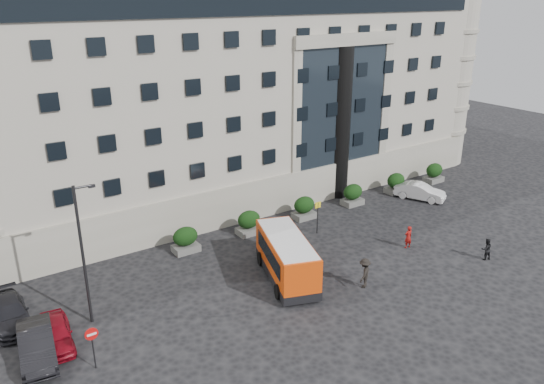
{
  "coord_description": "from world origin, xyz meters",
  "views": [
    {
      "loc": [
        -17.71,
        -23.16,
        17.08
      ],
      "look_at": [
        0.2,
        3.25,
        5.0
      ],
      "focal_mm": 35.0,
      "sensor_mm": 36.0,
      "label": 1
    }
  ],
  "objects_px": {
    "street_lamp": "(83,251)",
    "no_entry_sign": "(92,340)",
    "pedestrian_b": "(486,249)",
    "hedge_d": "(353,194)",
    "hedge_c": "(304,208)",
    "parked_car_d": "(6,235)",
    "parked_car_c": "(9,313)",
    "white_taxi": "(420,191)",
    "parked_car_a": "(55,334)",
    "pedestrian_c": "(365,273)",
    "hedge_a": "(185,239)",
    "hedge_e": "(396,183)",
    "minibus": "(287,256)",
    "hedge_b": "(249,222)",
    "bus_stop_sign": "(318,212)",
    "hedge_f": "(434,173)",
    "pedestrian_a": "(408,237)",
    "parked_car_b": "(37,345)"
  },
  "relations": [
    {
      "from": "parked_car_b",
      "to": "pedestrian_b",
      "type": "distance_m",
      "value": 28.14
    },
    {
      "from": "bus_stop_sign",
      "to": "parked_car_d",
      "type": "bearing_deg",
      "value": 150.84
    },
    {
      "from": "hedge_c",
      "to": "parked_car_a",
      "type": "height_order",
      "value": "hedge_c"
    },
    {
      "from": "hedge_b",
      "to": "parked_car_c",
      "type": "distance_m",
      "value": 17.12
    },
    {
      "from": "parked_car_a",
      "to": "hedge_f",
      "type": "bearing_deg",
      "value": 15.88
    },
    {
      "from": "parked_car_d",
      "to": "pedestrian_b",
      "type": "distance_m",
      "value": 33.69
    },
    {
      "from": "street_lamp",
      "to": "hedge_b",
      "type": "bearing_deg",
      "value": 20.07
    },
    {
      "from": "no_entry_sign",
      "to": "minibus",
      "type": "relative_size",
      "value": 0.32
    },
    {
      "from": "hedge_b",
      "to": "white_taxi",
      "type": "relative_size",
      "value": 0.42
    },
    {
      "from": "hedge_d",
      "to": "hedge_f",
      "type": "relative_size",
      "value": 1.0
    },
    {
      "from": "hedge_e",
      "to": "bus_stop_sign",
      "type": "height_order",
      "value": "bus_stop_sign"
    },
    {
      "from": "white_taxi",
      "to": "hedge_b",
      "type": "bearing_deg",
      "value": 145.84
    },
    {
      "from": "no_entry_sign",
      "to": "pedestrian_a",
      "type": "relative_size",
      "value": 1.39
    },
    {
      "from": "parked_car_a",
      "to": "pedestrian_c",
      "type": "bearing_deg",
      "value": -8.59
    },
    {
      "from": "minibus",
      "to": "no_entry_sign",
      "type": "bearing_deg",
      "value": -152.58
    },
    {
      "from": "minibus",
      "to": "hedge_b",
      "type": "bearing_deg",
      "value": 96.61
    },
    {
      "from": "hedge_b",
      "to": "bus_stop_sign",
      "type": "distance_m",
      "value": 5.19
    },
    {
      "from": "hedge_c",
      "to": "hedge_d",
      "type": "xyz_separation_m",
      "value": [
        5.2,
        0.0,
        0.0
      ]
    },
    {
      "from": "hedge_c",
      "to": "no_entry_sign",
      "type": "distance_m",
      "value": 21.33
    },
    {
      "from": "no_entry_sign",
      "to": "parked_car_b",
      "type": "bearing_deg",
      "value": 131.03
    },
    {
      "from": "parked_car_c",
      "to": "pedestrian_c",
      "type": "distance_m",
      "value": 20.38
    },
    {
      "from": "street_lamp",
      "to": "pedestrian_b",
      "type": "relative_size",
      "value": 5.19
    },
    {
      "from": "pedestrian_c",
      "to": "parked_car_c",
      "type": "bearing_deg",
      "value": -54.81
    },
    {
      "from": "parked_car_c",
      "to": "pedestrian_b",
      "type": "xyz_separation_m",
      "value": [
        28.09,
        -9.99,
        0.1
      ]
    },
    {
      "from": "hedge_c",
      "to": "parked_car_a",
      "type": "distance_m",
      "value": 21.33
    },
    {
      "from": "hedge_a",
      "to": "hedge_e",
      "type": "distance_m",
      "value": 20.8
    },
    {
      "from": "bus_stop_sign",
      "to": "pedestrian_b",
      "type": "height_order",
      "value": "bus_stop_sign"
    },
    {
      "from": "street_lamp",
      "to": "no_entry_sign",
      "type": "bearing_deg",
      "value": -104.72
    },
    {
      "from": "hedge_b",
      "to": "pedestrian_a",
      "type": "distance_m",
      "value": 11.61
    },
    {
      "from": "parked_car_d",
      "to": "hedge_a",
      "type": "bearing_deg",
      "value": -29.79
    },
    {
      "from": "hedge_f",
      "to": "parked_car_c",
      "type": "height_order",
      "value": "hedge_f"
    },
    {
      "from": "no_entry_sign",
      "to": "parked_car_a",
      "type": "relative_size",
      "value": 0.59
    },
    {
      "from": "parked_car_c",
      "to": "white_taxi",
      "type": "relative_size",
      "value": 1.06
    },
    {
      "from": "hedge_e",
      "to": "minibus",
      "type": "height_order",
      "value": "minibus"
    },
    {
      "from": "no_entry_sign",
      "to": "pedestrian_c",
      "type": "xyz_separation_m",
      "value": [
        16.0,
        -1.68,
        -0.69
      ]
    },
    {
      "from": "hedge_a",
      "to": "street_lamp",
      "type": "xyz_separation_m",
      "value": [
        -7.94,
        -4.8,
        3.44
      ]
    },
    {
      "from": "parked_car_c",
      "to": "minibus",
      "type": "bearing_deg",
      "value": -16.44
    },
    {
      "from": "no_entry_sign",
      "to": "parked_car_d",
      "type": "height_order",
      "value": "no_entry_sign"
    },
    {
      "from": "street_lamp",
      "to": "hedge_a",
      "type": "bearing_deg",
      "value": 31.16
    },
    {
      "from": "hedge_f",
      "to": "parked_car_d",
      "type": "relative_size",
      "value": 0.34
    },
    {
      "from": "parked_car_a",
      "to": "parked_car_d",
      "type": "relative_size",
      "value": 0.73
    },
    {
      "from": "hedge_c",
      "to": "parked_car_a",
      "type": "bearing_deg",
      "value": -164.07
    },
    {
      "from": "parked_car_a",
      "to": "hedge_a",
      "type": "bearing_deg",
      "value": 36.74
    },
    {
      "from": "pedestrian_b",
      "to": "parked_car_d",
      "type": "bearing_deg",
      "value": -19.31
    },
    {
      "from": "parked_car_c",
      "to": "white_taxi",
      "type": "distance_m",
      "value": 33.09
    },
    {
      "from": "parked_car_c",
      "to": "white_taxi",
      "type": "bearing_deg",
      "value": 0.02
    },
    {
      "from": "hedge_c",
      "to": "pedestrian_b",
      "type": "distance_m",
      "value": 13.85
    },
    {
      "from": "parked_car_d",
      "to": "white_taxi",
      "type": "bearing_deg",
      "value": -9.49
    },
    {
      "from": "pedestrian_b",
      "to": "hedge_d",
      "type": "bearing_deg",
      "value": -67.9
    },
    {
      "from": "parked_car_a",
      "to": "pedestrian_a",
      "type": "xyz_separation_m",
      "value": [
        23.43,
        -2.45,
        0.16
      ]
    }
  ]
}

